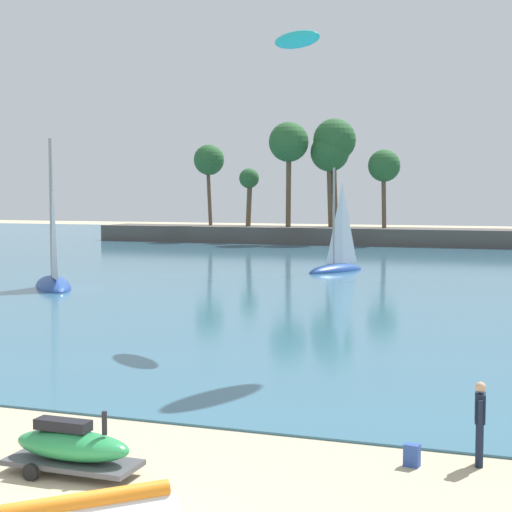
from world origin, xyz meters
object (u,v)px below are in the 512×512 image
(backpack_by_trailer, at_px, (412,456))
(sailboat_toward_headland, at_px, (53,273))
(kite_aloft_low_near_shore, at_px, (297,40))
(person_at_waterline, at_px, (480,421))
(sailboat_near_shore, at_px, (337,261))
(watercraft_on_trailer, at_px, (72,447))

(backpack_by_trailer, bearing_deg, sailboat_toward_headland, 135.17)
(backpack_by_trailer, height_order, kite_aloft_low_near_shore, kite_aloft_low_near_shore)
(person_at_waterline, bearing_deg, kite_aloft_low_near_shore, 120.13)
(sailboat_near_shore, xyz_separation_m, kite_aloft_low_near_shore, (4.40, -24.54, 10.29))
(sailboat_toward_headland, bearing_deg, person_at_waterline, -42.79)
(person_at_waterline, distance_m, sailboat_toward_headland, 33.89)
(watercraft_on_trailer, xyz_separation_m, backpack_by_trailer, (6.02, 2.61, -0.31))
(kite_aloft_low_near_shore, bearing_deg, sailboat_toward_headland, -170.36)
(sailboat_toward_headland, bearing_deg, sailboat_near_shore, 49.45)
(watercraft_on_trailer, distance_m, kite_aloft_low_near_shore, 19.52)
(backpack_by_trailer, height_order, sailboat_toward_headland, sailboat_toward_headland)
(watercraft_on_trailer, relative_size, person_at_waterline, 1.57)
(person_at_waterline, xyz_separation_m, kite_aloft_low_near_shore, (-7.75, 13.35, 10.14))
(person_at_waterline, bearing_deg, backpack_by_trailer, -159.04)
(sailboat_near_shore, relative_size, kite_aloft_low_near_shore, 2.80)
(watercraft_on_trailer, height_order, backpack_by_trailer, watercraft_on_trailer)
(person_at_waterline, xyz_separation_m, sailboat_toward_headland, (-24.87, 23.03, -0.02))
(watercraft_on_trailer, xyz_separation_m, sailboat_near_shore, (-4.89, 40.98, 0.22))
(sailboat_toward_headland, bearing_deg, backpack_by_trailer, -44.83)
(person_at_waterline, bearing_deg, watercraft_on_trailer, -156.97)
(watercraft_on_trailer, height_order, kite_aloft_low_near_shore, kite_aloft_low_near_shore)
(backpack_by_trailer, xyz_separation_m, sailboat_near_shore, (-10.92, 38.37, 0.53))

